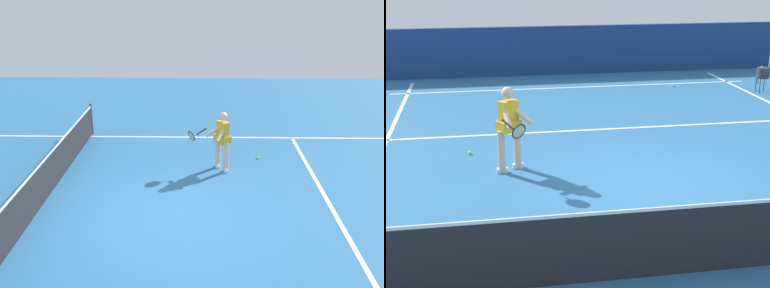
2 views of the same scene
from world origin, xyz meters
TOP-DOWN VIEW (x-y plane):
  - ground_plane at (0.00, 0.00)m, footprint 27.33×27.33m
  - service_line_marking at (0.00, -3.49)m, footprint 9.66×0.10m
  - sideline_right_marking at (4.83, 0.00)m, footprint 0.10×19.02m
  - court_net at (0.00, 2.84)m, footprint 10.34×0.08m
  - tennis_player at (2.35, -1.16)m, footprint 0.69×1.14m
  - tennis_ball_near at (3.09, -2.22)m, footprint 0.07×0.07m

SIDE VIEW (x-z plane):
  - ground_plane at x=0.00m, z-range 0.00..0.00m
  - service_line_marking at x=0.00m, z-range 0.00..0.01m
  - sideline_right_marking at x=4.83m, z-range 0.00..0.01m
  - tennis_ball_near at x=3.09m, z-range 0.00..0.07m
  - court_net at x=0.00m, z-range -0.03..0.95m
  - tennis_player at x=2.35m, z-range 0.07..1.62m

